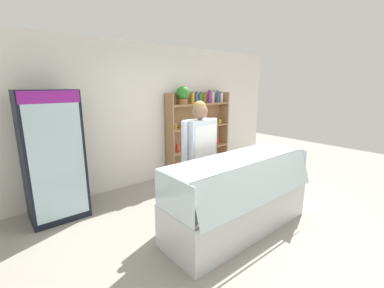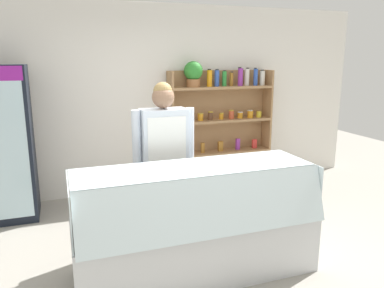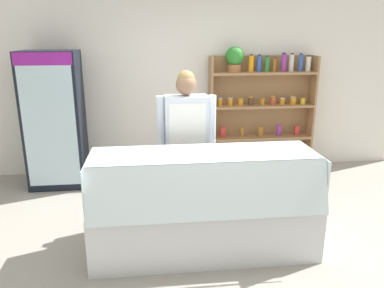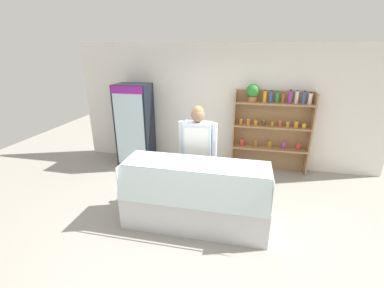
# 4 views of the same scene
# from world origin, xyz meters

# --- Properties ---
(ground_plane) EXTENTS (12.00, 12.00, 0.00)m
(ground_plane) POSITION_xyz_m (0.00, 0.00, 0.00)
(ground_plane) COLOR gray
(back_wall) EXTENTS (6.80, 0.10, 2.70)m
(back_wall) POSITION_xyz_m (0.00, 2.34, 1.35)
(back_wall) COLOR white
(back_wall) RESTS_ON ground
(shelving_unit) EXTENTS (1.61, 0.29, 1.90)m
(shelving_unit) POSITION_xyz_m (0.99, 2.14, 1.09)
(shelving_unit) COLOR #9E754C
(shelving_unit) RESTS_ON ground
(deli_display_case) EXTENTS (2.16, 0.81, 1.01)m
(deli_display_case) POSITION_xyz_m (-0.17, -0.09, 0.31)
(deli_display_case) COLOR silver
(deli_display_case) RESTS_ON ground
(shop_clerk) EXTENTS (0.65, 0.25, 1.71)m
(shop_clerk) POSITION_xyz_m (-0.27, 0.59, 1.02)
(shop_clerk) COLOR #2D2D38
(shop_clerk) RESTS_ON ground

